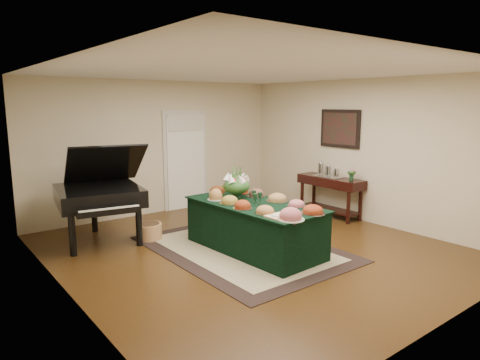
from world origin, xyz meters
TOP-DOWN VIEW (x-y plane):
  - ground at (0.00, 0.00)m, footprint 6.00×6.00m
  - area_rug at (-0.12, 0.09)m, footprint 2.30×3.23m
  - kitchen_doorway at (0.60, 2.97)m, footprint 1.05×0.07m
  - buffet_table at (-0.02, -0.08)m, footprint 1.17×2.27m
  - food_platters at (0.00, -0.11)m, footprint 1.04×2.35m
  - cutting_board at (-0.25, -0.91)m, footprint 0.37×0.37m
  - green_goblets at (-0.00, -0.11)m, footprint 0.21×0.27m
  - floral_centerpiece at (0.01, 0.39)m, footprint 0.43×0.43m
  - grand_piano at (-1.70, 1.82)m, footprint 1.60×1.72m
  - wicker_basket at (-1.05, 1.42)m, footprint 0.43×0.43m
  - mahogany_sideboard at (2.50, 0.56)m, footprint 0.45×1.41m
  - tea_service at (2.50, 0.65)m, footprint 0.34×0.58m
  - pink_bouquet at (2.49, 0.07)m, footprint 0.18×0.18m
  - wall_painting at (2.72, 0.56)m, footprint 0.05×0.95m

SIDE VIEW (x-z plane):
  - ground at x=0.00m, z-range 0.00..0.00m
  - area_rug at x=-0.12m, z-range 0.00..0.01m
  - wicker_basket at x=-1.05m, z-range 0.00..0.27m
  - buffet_table at x=-0.02m, z-range 0.00..0.75m
  - mahogany_sideboard at x=2.50m, z-range 0.22..1.02m
  - cutting_board at x=-0.25m, z-range 0.73..0.83m
  - grand_piano at x=-1.70m, z-range -0.01..1.59m
  - food_platters at x=0.00m, z-range 0.73..0.86m
  - green_goblets at x=0.00m, z-range 0.75..0.93m
  - tea_service at x=2.50m, z-range 0.77..1.06m
  - pink_bouquet at x=2.49m, z-range 0.84..1.07m
  - floral_centerpiece at x=0.01m, z-range 0.78..1.22m
  - kitchen_doorway at x=0.60m, z-range -0.03..2.07m
  - wall_painting at x=2.72m, z-range 1.38..2.12m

